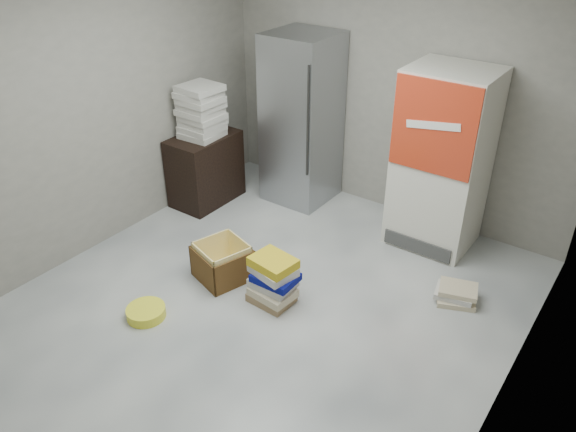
{
  "coord_description": "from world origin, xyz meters",
  "views": [
    {
      "loc": [
        2.43,
        -2.76,
        3.19
      ],
      "look_at": [
        -0.06,
        0.7,
        0.68
      ],
      "focal_mm": 35.0,
      "sensor_mm": 36.0,
      "label": 1
    }
  ],
  "objects_px": {
    "steel_fridge": "(302,120)",
    "coke_cooler": "(442,160)",
    "wood_shelf": "(205,169)",
    "cardboard_box": "(223,264)",
    "phonebook_stack_main": "(273,280)"
  },
  "relations": [
    {
      "from": "steel_fridge",
      "to": "coke_cooler",
      "type": "height_order",
      "value": "steel_fridge"
    },
    {
      "from": "coke_cooler",
      "to": "wood_shelf",
      "type": "relative_size",
      "value": 2.25
    },
    {
      "from": "coke_cooler",
      "to": "cardboard_box",
      "type": "height_order",
      "value": "coke_cooler"
    },
    {
      "from": "phonebook_stack_main",
      "to": "cardboard_box",
      "type": "bearing_deg",
      "value": -177.57
    },
    {
      "from": "wood_shelf",
      "to": "cardboard_box",
      "type": "relative_size",
      "value": 1.43
    },
    {
      "from": "coke_cooler",
      "to": "phonebook_stack_main",
      "type": "bearing_deg",
      "value": -112.07
    },
    {
      "from": "steel_fridge",
      "to": "cardboard_box",
      "type": "xyz_separation_m",
      "value": [
        0.33,
        -1.77,
        -0.8
      ]
    },
    {
      "from": "steel_fridge",
      "to": "wood_shelf",
      "type": "height_order",
      "value": "steel_fridge"
    },
    {
      "from": "steel_fridge",
      "to": "phonebook_stack_main",
      "type": "distance_m",
      "value": 2.13
    },
    {
      "from": "steel_fridge",
      "to": "phonebook_stack_main",
      "type": "xyz_separation_m",
      "value": [
        0.93,
        -1.78,
        -0.72
      ]
    },
    {
      "from": "wood_shelf",
      "to": "phonebook_stack_main",
      "type": "height_order",
      "value": "wood_shelf"
    },
    {
      "from": "steel_fridge",
      "to": "cardboard_box",
      "type": "bearing_deg",
      "value": -79.39
    },
    {
      "from": "cardboard_box",
      "to": "phonebook_stack_main",
      "type": "bearing_deg",
      "value": 16.05
    },
    {
      "from": "coke_cooler",
      "to": "phonebook_stack_main",
      "type": "distance_m",
      "value": 2.03
    },
    {
      "from": "phonebook_stack_main",
      "to": "cardboard_box",
      "type": "height_order",
      "value": "phonebook_stack_main"
    }
  ]
}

